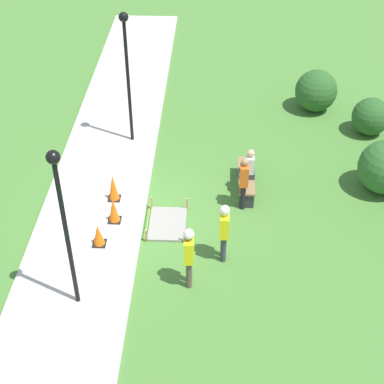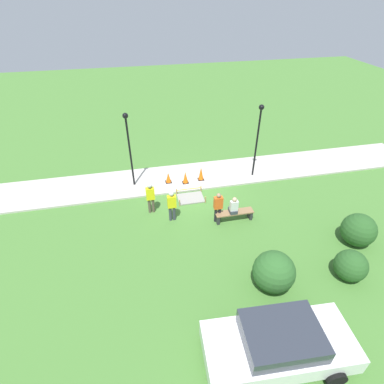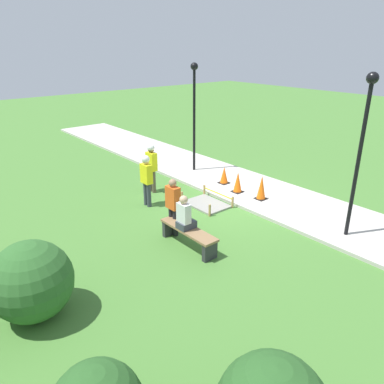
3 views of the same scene
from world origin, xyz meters
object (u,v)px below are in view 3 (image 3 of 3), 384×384
Objects in this scene: worker_assistant at (152,164)px; person_seated_on_bench at (185,216)px; traffic_cone_sidewalk_edge at (224,175)px; lamppost_far at (363,135)px; traffic_cone_near_patch at (262,188)px; worker_supervisor at (146,177)px; lamppost_near at (194,102)px; traffic_cone_far_patch at (238,182)px; park_bench at (188,234)px; bystander_in_orange_shirt at (173,204)px.

person_seated_on_bench is at bearing 157.89° from worker_assistant.
lamppost_far reaches higher than traffic_cone_sidewalk_edge.
worker_supervisor is at bearing 55.06° from traffic_cone_near_patch.
traffic_cone_sidewalk_edge is 0.15× the size of lamppost_near.
traffic_cone_far_patch is 3.91m from person_seated_on_bench.
worker_supervisor is (2.11, 3.01, 0.48)m from traffic_cone_near_patch.
person_seated_on_bench is 2.84m from worker_supervisor.
person_seated_on_bench is 4.72m from lamppost_far.
lamppost_far is (-2.32, -3.53, 2.43)m from park_bench.
park_bench is 4.87m from lamppost_far.
person_seated_on_bench is at bearing 123.10° from traffic_cone_sidewalk_edge.
traffic_cone_far_patch reaches higher than park_bench.
lamppost_far is (-6.06, -2.09, 1.79)m from worker_assistant.
traffic_cone_near_patch is at bearing -171.09° from traffic_cone_far_patch.
worker_supervisor is 0.41× the size of lamppost_near.
worker_supervisor is 4.08m from lamppost_near.
traffic_cone_far_patch is at bearing -64.82° from park_bench.
traffic_cone_far_patch is (0.92, 0.14, -0.04)m from traffic_cone_near_patch.
traffic_cone_far_patch is 0.45× the size of bystander_in_orange_shirt.
lamppost_far is at bearing 177.65° from traffic_cone_near_patch.
traffic_cone_sidewalk_edge is 0.37× the size of worker_supervisor.
bystander_in_orange_shirt is (0.78, -0.11, 0.53)m from park_bench.
lamppost_far is at bearing -150.75° from worker_supervisor.
traffic_cone_far_patch is 2.99m from worker_assistant.
worker_supervisor reaches higher than traffic_cone_far_patch.
park_bench is 0.51m from person_seated_on_bench.
traffic_cone_sidewalk_edge is 3.03m from lamppost_near.
traffic_cone_sidewalk_edge is (0.92, -0.25, -0.05)m from traffic_cone_far_patch.
traffic_cone_sidewalk_edge is at bearing -63.87° from bystander_in_orange_shirt.
lamppost_far is (-3.97, -0.02, 2.34)m from traffic_cone_far_patch.
lamppost_near reaches higher than park_bench.
lamppost_near is at bearing -46.09° from bystander_in_orange_shirt.
worker_supervisor is 1.05× the size of bystander_in_orange_shirt.
park_bench is 0.95m from bystander_in_orange_shirt.
lamppost_far is (-4.89, 0.23, 2.39)m from traffic_cone_sidewalk_edge.
worker_assistant is at bearing -22.11° from person_seated_on_bench.
traffic_cone_near_patch is 0.50× the size of bystander_in_orange_shirt.
lamppost_far reaches higher than park_bench.
traffic_cone_far_patch is at bearing -66.24° from person_seated_on_bench.
lamppost_far reaches higher than bystander_in_orange_shirt.
traffic_cone_far_patch is 1.15× the size of traffic_cone_sidewalk_edge.
traffic_cone_near_patch is 0.47× the size of worker_assistant.
lamppost_far is (-2.40, -3.58, 1.93)m from person_seated_on_bench.
traffic_cone_sidewalk_edge is at bearing -15.42° from traffic_cone_far_patch.
lamppost_near is at bearing -74.00° from worker_assistant.
bystander_in_orange_shirt is at bearing 47.78° from lamppost_far.
bystander_in_orange_shirt reaches higher than person_seated_on_bench.
person_seated_on_bench is (-1.57, 3.56, 0.41)m from traffic_cone_far_patch.
traffic_cone_near_patch is 0.44× the size of park_bench.
worker_assistant is at bearing 63.25° from traffic_cone_sidewalk_edge.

